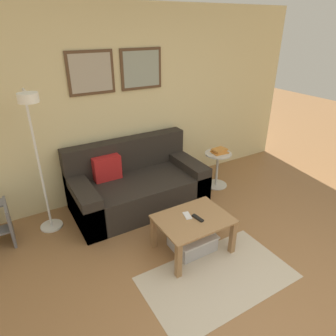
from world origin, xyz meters
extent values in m
plane|color=olive|center=(0.00, 0.00, 0.00)|extent=(16.00, 16.00, 0.00)
cube|color=beige|center=(0.00, 2.85, 1.27)|extent=(5.60, 0.06, 2.55)
cube|color=#513823|center=(-0.54, 2.81, 1.75)|extent=(0.59, 0.02, 0.53)
cube|color=#ADA38E|center=(-0.54, 2.80, 1.75)|extent=(0.52, 0.01, 0.46)
cube|color=#513823|center=(0.14, 2.81, 1.75)|extent=(0.59, 0.02, 0.53)
cube|color=#939E8E|center=(0.14, 2.80, 1.75)|extent=(0.52, 0.01, 0.46)
cube|color=#C1B299|center=(-0.10, 0.72, 0.00)|extent=(1.50, 0.86, 0.01)
cube|color=#28231E|center=(-0.20, 2.32, 0.21)|extent=(1.76, 0.93, 0.42)
cube|color=#28231E|center=(-0.20, 2.68, 0.65)|extent=(1.76, 0.20, 0.45)
cube|color=#28231E|center=(-0.96, 2.32, 0.27)|extent=(0.24, 0.93, 0.54)
cube|color=#28231E|center=(0.56, 2.32, 0.27)|extent=(0.24, 0.93, 0.54)
cube|color=red|center=(-0.55, 2.51, 0.58)|extent=(0.36, 0.14, 0.32)
cube|color=#997047|center=(-0.08, 1.20, 0.41)|extent=(0.78, 0.59, 0.02)
cube|color=#997047|center=(-0.43, 0.95, 0.20)|extent=(0.06, 0.06, 0.40)
cube|color=#997047|center=(0.27, 0.95, 0.20)|extent=(0.06, 0.06, 0.40)
cube|color=#997047|center=(-0.43, 1.46, 0.20)|extent=(0.06, 0.06, 0.40)
cube|color=#997047|center=(0.27, 1.46, 0.20)|extent=(0.06, 0.06, 0.40)
cube|color=#B2B2B7|center=(-0.07, 1.22, 0.09)|extent=(0.44, 0.38, 0.17)
cube|color=silver|center=(-0.07, 1.22, 0.18)|extent=(0.46, 0.40, 0.02)
cylinder|color=white|center=(-1.36, 2.44, 0.01)|extent=(0.27, 0.27, 0.02)
cylinder|color=white|center=(-1.36, 2.44, 0.86)|extent=(0.03, 0.03, 1.68)
cylinder|color=white|center=(-1.36, 2.29, 1.70)|extent=(0.02, 0.29, 0.02)
cylinder|color=white|center=(-1.36, 2.15, 1.67)|extent=(0.19, 0.19, 0.09)
cylinder|color=silver|center=(1.08, 2.23, 0.01)|extent=(0.34, 0.34, 0.01)
cylinder|color=silver|center=(1.08, 2.23, 0.27)|extent=(0.04, 0.04, 0.51)
cylinder|color=silver|center=(1.08, 2.23, 0.54)|extent=(0.40, 0.40, 0.02)
cube|color=#D18438|center=(1.10, 2.23, 0.56)|extent=(0.24, 0.20, 0.02)
cube|color=#D18438|center=(1.10, 2.23, 0.58)|extent=(0.20, 0.19, 0.02)
cube|color=#D18438|center=(1.10, 2.23, 0.60)|extent=(0.22, 0.18, 0.02)
cube|color=black|center=(-0.05, 1.17, 0.43)|extent=(0.06, 0.15, 0.02)
cube|color=silver|center=(-0.12, 1.27, 0.42)|extent=(0.10, 0.15, 0.01)
cube|color=slate|center=(-1.80, 2.43, 0.24)|extent=(0.03, 0.40, 0.48)
camera|label=1|loc=(-1.66, -0.93, 2.30)|focal=32.00mm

